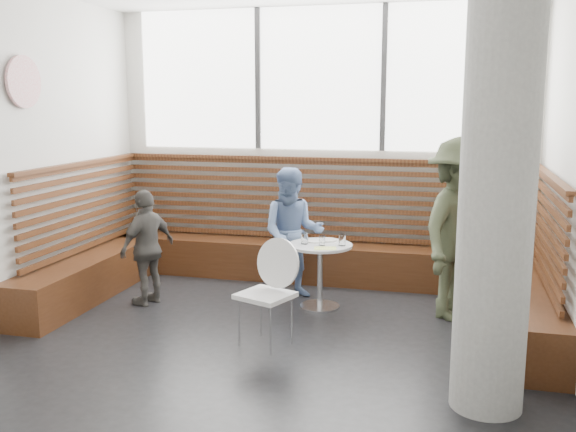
% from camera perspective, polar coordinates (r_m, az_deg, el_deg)
% --- Properties ---
extents(room, '(5.00, 5.00, 3.20)m').
position_cam_1_polar(room, '(5.29, -2.70, 4.56)').
color(room, silver).
rests_on(room, ground).
extents(booth, '(5.00, 2.50, 1.44)m').
position_cam_1_polar(booth, '(7.19, 1.54, -3.59)').
color(booth, '#3C1F0F').
rests_on(booth, ground).
extents(concrete_column, '(0.50, 0.50, 3.20)m').
position_cam_1_polar(concrete_column, '(4.47, 18.17, 2.99)').
color(concrete_column, gray).
rests_on(concrete_column, ground).
extents(wall_art, '(0.03, 0.50, 0.50)m').
position_cam_1_polar(wall_art, '(6.75, -22.45, 10.97)').
color(wall_art, white).
rests_on(wall_art, room).
extents(cafe_table, '(0.66, 0.66, 0.68)m').
position_cam_1_polar(cafe_table, '(6.62, 2.88, -4.12)').
color(cafe_table, silver).
rests_on(cafe_table, ground).
extents(cafe_chair, '(0.45, 0.44, 0.93)m').
position_cam_1_polar(cafe_chair, '(5.65, -1.82, -5.98)').
color(cafe_chair, white).
rests_on(cafe_chair, ground).
extents(adult_man, '(1.04, 1.32, 1.79)m').
position_cam_1_polar(adult_man, '(6.44, 14.89, -1.12)').
color(adult_man, '#39402A').
rests_on(adult_man, ground).
extents(child_back, '(0.77, 0.65, 1.42)m').
position_cam_1_polar(child_back, '(6.94, 0.41, -1.53)').
color(child_back, '#647EAD').
rests_on(child_back, ground).
extents(child_left, '(0.52, 0.77, 1.22)m').
position_cam_1_polar(child_left, '(6.88, -12.39, -2.73)').
color(child_left, '#4F4C48').
rests_on(child_left, ground).
extents(plate_near, '(0.18, 0.18, 0.01)m').
position_cam_1_polar(plate_near, '(6.68, 2.43, -2.25)').
color(plate_near, white).
rests_on(plate_near, cafe_table).
extents(plate_far, '(0.20, 0.20, 0.01)m').
position_cam_1_polar(plate_far, '(6.74, 3.49, -2.14)').
color(plate_far, white).
rests_on(plate_far, cafe_table).
extents(glass_left, '(0.07, 0.07, 0.11)m').
position_cam_1_polar(glass_left, '(6.57, 1.48, -2.00)').
color(glass_left, white).
rests_on(glass_left, cafe_table).
extents(glass_mid, '(0.06, 0.06, 0.10)m').
position_cam_1_polar(glass_mid, '(6.50, 3.05, -2.20)').
color(glass_mid, white).
rests_on(glass_mid, cafe_table).
extents(glass_right, '(0.07, 0.07, 0.11)m').
position_cam_1_polar(glass_right, '(6.52, 4.84, -2.13)').
color(glass_right, white).
rests_on(glass_right, cafe_table).
extents(menu_card, '(0.25, 0.20, 0.00)m').
position_cam_1_polar(menu_card, '(6.38, 3.33, -2.88)').
color(menu_card, '#A5C64C').
rests_on(menu_card, cafe_table).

